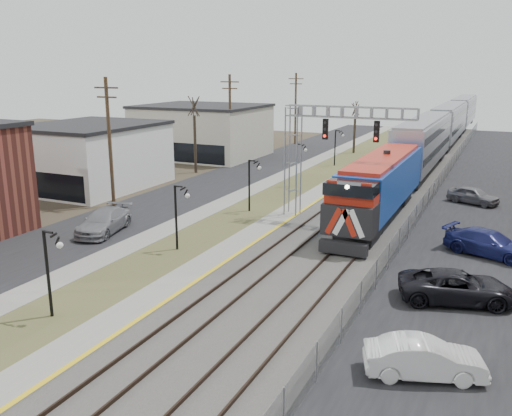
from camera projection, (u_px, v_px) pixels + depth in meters
The scene contains 20 objects.
street_west at pixel (209, 185), 50.56m from camera, with size 7.00×120.00×0.04m, color black.
sidewalk at pixel (253, 189), 48.72m from camera, with size 2.00×120.00×0.08m, color gray.
grass_median at pixel (284, 193), 47.49m from camera, with size 4.00×120.00×0.06m, color #4C502A.
platform at pixel (316, 195), 46.24m from camera, with size 2.00×120.00×0.24m, color gray.
ballast_bed at pixel (375, 201), 44.20m from camera, with size 8.00×120.00×0.20m, color #595651.
platform_edge at pixel (326, 195), 45.85m from camera, with size 0.24×120.00×0.01m, color gold.
track_near at pixel (351, 197), 44.97m from camera, with size 1.58×120.00×0.15m.
track_far at pixel (393, 201), 43.54m from camera, with size 1.58×120.00×0.15m.
train at pixel (441, 130), 69.24m from camera, with size 3.00×85.85×5.33m.
signal_gantry at pixel (316, 143), 37.82m from camera, with size 9.00×1.07×8.15m.
lampposts at pixel (179, 217), 32.33m from camera, with size 0.14×62.14×4.00m.
utility_poles at pixel (110, 143), 41.77m from camera, with size 0.28×80.28×10.00m.
fence at pixel (428, 198), 42.30m from camera, with size 0.04×120.00×1.60m, color gray.
buildings_west at pixel (42, 164), 44.23m from camera, with size 14.00×67.00×7.00m.
bare_trees at pixel (218, 150), 53.80m from camera, with size 12.30×42.30×5.95m.
car_lot_b at pixel (424, 359), 19.04m from camera, with size 1.46×4.18×1.38m, color white.
car_lot_c at pixel (457, 287), 25.17m from camera, with size 2.43×5.27×1.47m, color black.
car_lot_d at pixel (489, 244), 31.39m from camera, with size 2.07×5.10×1.48m, color navy.
car_lot_e at pixel (473, 196), 43.49m from camera, with size 1.62×4.04×1.37m, color slate.
car_street_b at pixel (104, 222), 35.82m from camera, with size 2.13×5.25×1.52m, color gray.
Camera 1 is at (13.37, -8.01, 10.62)m, focal length 38.00 mm.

